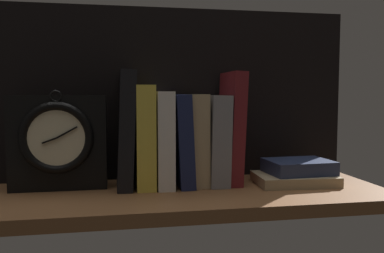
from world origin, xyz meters
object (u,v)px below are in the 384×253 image
Objects in this scene: book_black_skeptic at (126,129)px; book_stack_side at (297,173)px; book_navy_bierce at (179,140)px; book_gray_chess at (215,139)px; book_yellow_seinlanguage at (144,136)px; book_tan_shortstories at (196,139)px; book_white_catcher at (163,138)px; book_maroon_dawkins at (231,128)px; framed_clock at (58,141)px.

book_black_skeptic reaches higher than book_stack_side.
book_navy_bierce reaches higher than book_gray_chess.
book_navy_bierce is at bearing -0.00° from book_yellow_seinlanguage.
book_stack_side is at bearing -11.18° from book_tan_shortstories.
book_yellow_seinlanguage is at bearing 180.00° from book_navy_bierce.
book_stack_side is at bearing -7.41° from book_yellow_seinlanguage.
book_white_catcher is 3.60cm from book_navy_bierce.
book_tan_shortstories is 0.80× the size of book_maroon_dawkins.
book_tan_shortstories is at bearing 168.82° from book_stack_side.
book_yellow_seinlanguage is 7.62cm from book_navy_bierce.
book_white_catcher is 0.99× the size of framed_clock.
book_black_skeptic reaches higher than book_gray_chess.
book_yellow_seinlanguage is 34.21cm from book_stack_side.
book_black_skeptic reaches higher than book_yellow_seinlanguage.
book_yellow_seinlanguage reaches higher than book_tan_shortstories.
book_stack_side is (21.66, -4.28, -7.39)cm from book_tan_shortstories.
book_black_skeptic is at bearing 180.00° from book_white_catcher.
book_navy_bierce is (7.56, -0.00, -0.97)cm from book_yellow_seinlanguage.
book_black_skeptic is at bearing 173.35° from book_stack_side.
book_white_catcher is at bearing 180.00° from book_gray_chess.
book_white_catcher is 1.03× the size of book_tan_shortstories.
book_tan_shortstories is at bearing 0.00° from book_white_catcher.
book_maroon_dawkins is (19.21, -0.00, 1.46)cm from book_yellow_seinlanguage.
book_maroon_dawkins reaches higher than book_gray_chess.
book_white_catcher is 1.04× the size of book_gray_chess.
book_yellow_seinlanguage is at bearing 180.00° from book_tan_shortstories.
book_yellow_seinlanguage is at bearing 0.00° from book_black_skeptic.
book_yellow_seinlanguage is 1.11× the size of book_gray_chess.
book_gray_chess is at bearing -0.00° from book_tan_shortstories.
book_black_skeptic is 15.23cm from book_tan_shortstories.
book_stack_side is at bearing -8.42° from book_white_catcher.
framed_clock is at bearing 175.34° from book_stack_side.
book_gray_chess is 1.10× the size of book_stack_side.
book_yellow_seinlanguage is 11.28cm from book_tan_shortstories.
framed_clock is (-21.48, -0.17, -0.16)cm from book_white_catcher.
framed_clock is 51.13cm from book_stack_side.
book_gray_chess is at bearing 0.29° from framed_clock.
book_stack_side is (36.69, -4.28, -9.83)cm from book_black_skeptic.
book_maroon_dawkins is 17.36cm from book_stack_side.
book_white_catcher is at bearing 180.00° from book_maroon_dawkins.
book_navy_bierce is 0.95× the size of framed_clock.
book_black_skeptic reaches higher than book_navy_bierce.
book_navy_bierce is at bearing 180.00° from book_gray_chess.
book_black_skeptic is 1.25× the size of book_tan_shortstories.
framed_clock is (-36.71, -0.17, -2.27)cm from book_maroon_dawkins.
book_white_catcher is (7.76, -0.00, -2.15)cm from book_black_skeptic.
book_black_skeptic is at bearing 180.00° from book_navy_bierce.
book_yellow_seinlanguage is 1.05× the size of framed_clock.
book_maroon_dawkins is (15.24, -0.00, 2.11)cm from book_white_catcher.
book_black_skeptic is 4.08cm from book_yellow_seinlanguage.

